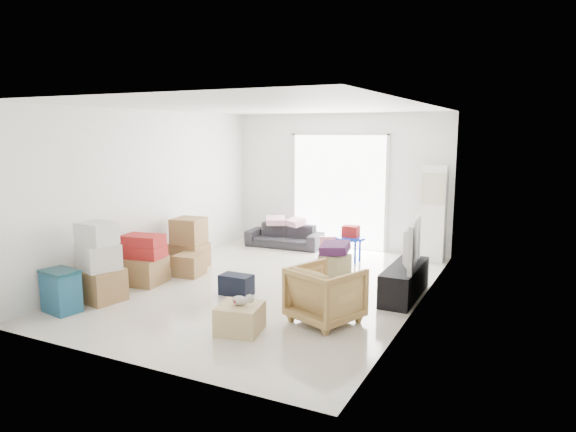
% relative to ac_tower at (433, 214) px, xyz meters
% --- Properties ---
extents(room_shell, '(4.98, 6.48, 3.18)m').
position_rel_ac_tower_xyz_m(room_shell, '(-1.95, -2.65, 0.48)').
color(room_shell, beige).
rests_on(room_shell, ground).
extents(sliding_door, '(2.10, 0.04, 2.33)m').
position_rel_ac_tower_xyz_m(sliding_door, '(-1.95, 0.33, 0.37)').
color(sliding_door, white).
rests_on(sliding_door, room_shell).
extents(ac_tower, '(0.45, 0.30, 1.75)m').
position_rel_ac_tower_xyz_m(ac_tower, '(0.00, 0.00, 0.00)').
color(ac_tower, white).
rests_on(ac_tower, room_shell).
extents(tv_console, '(0.41, 1.38, 0.46)m').
position_rel_ac_tower_xyz_m(tv_console, '(0.05, -2.28, -0.65)').
color(tv_console, black).
rests_on(tv_console, room_shell).
extents(television, '(0.79, 1.23, 0.15)m').
position_rel_ac_tower_xyz_m(television, '(0.05, -2.28, -0.34)').
color(television, black).
rests_on(television, tv_console).
extents(sofa, '(1.57, 0.53, 0.61)m').
position_rel_ac_tower_xyz_m(sofa, '(-2.93, -0.15, -0.57)').
color(sofa, '#2B2B31').
rests_on(sofa, room_shell).
extents(pillow_left, '(0.50, 0.47, 0.13)m').
position_rel_ac_tower_xyz_m(pillow_left, '(-3.11, -0.19, -0.21)').
color(pillow_left, '#E9AAC3').
rests_on(pillow_left, sofa).
extents(pillow_right, '(0.47, 0.44, 0.13)m').
position_rel_ac_tower_xyz_m(pillow_right, '(-2.66, -0.18, -0.20)').
color(pillow_right, '#E9AAC3').
rests_on(pillow_right, sofa).
extents(armchair, '(0.97, 0.94, 0.78)m').
position_rel_ac_tower_xyz_m(armchair, '(-0.60, -3.69, -0.48)').
color(armchair, tan).
rests_on(armchair, room_shell).
extents(storage_bins, '(0.54, 0.42, 0.56)m').
position_rel_ac_tower_xyz_m(storage_bins, '(-3.85, -4.88, -0.59)').
color(storage_bins, navy).
rests_on(storage_bins, room_shell).
extents(box_stack_a, '(0.68, 0.62, 1.11)m').
position_rel_ac_tower_xyz_m(box_stack_a, '(-3.75, -4.31, -0.38)').
color(box_stack_a, olive).
rests_on(box_stack_a, room_shell).
extents(box_stack_b, '(0.68, 0.64, 0.77)m').
position_rel_ac_tower_xyz_m(box_stack_b, '(-3.75, -3.41, -0.52)').
color(box_stack_b, olive).
rests_on(box_stack_b, room_shell).
extents(box_stack_c, '(0.58, 0.55, 0.87)m').
position_rel_ac_tower_xyz_m(box_stack_c, '(-3.72, -2.29, -0.45)').
color(box_stack_c, olive).
rests_on(box_stack_c, room_shell).
extents(loose_box, '(0.47, 0.47, 0.35)m').
position_rel_ac_tower_xyz_m(loose_box, '(-3.39, -2.74, -0.70)').
color(loose_box, olive).
rests_on(loose_box, room_shell).
extents(duffel_bag, '(0.46, 0.28, 0.30)m').
position_rel_ac_tower_xyz_m(duffel_bag, '(-2.17, -3.25, -0.73)').
color(duffel_bag, black).
rests_on(duffel_bag, room_shell).
extents(ottoman, '(0.48, 0.48, 0.39)m').
position_rel_ac_tower_xyz_m(ottoman, '(-1.19, -1.82, -0.68)').
color(ottoman, tan).
rests_on(ottoman, room_shell).
extents(blanket, '(0.49, 0.49, 0.14)m').
position_rel_ac_tower_xyz_m(blanket, '(-1.19, -1.82, -0.41)').
color(blanket, '#401A42').
rests_on(blanket, ottoman).
extents(kids_table, '(0.54, 0.54, 0.67)m').
position_rel_ac_tower_xyz_m(kids_table, '(-1.31, -0.73, -0.40)').
color(kids_table, '#0A2EC3').
rests_on(kids_table, room_shell).
extents(toy_walker, '(0.42, 0.40, 0.44)m').
position_rel_ac_tower_xyz_m(toy_walker, '(-1.73, -0.85, -0.75)').
color(toy_walker, silver).
rests_on(toy_walker, room_shell).
extents(wood_crate, '(0.58, 0.58, 0.33)m').
position_rel_ac_tower_xyz_m(wood_crate, '(-1.39, -4.43, -0.71)').
color(wood_crate, '#DAC07E').
rests_on(wood_crate, room_shell).
extents(plush_bunny, '(0.27, 0.16, 0.14)m').
position_rel_ac_tower_xyz_m(plush_bunny, '(-1.36, -4.42, -0.48)').
color(plush_bunny, '#B2ADA8').
rests_on(plush_bunny, wood_crate).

